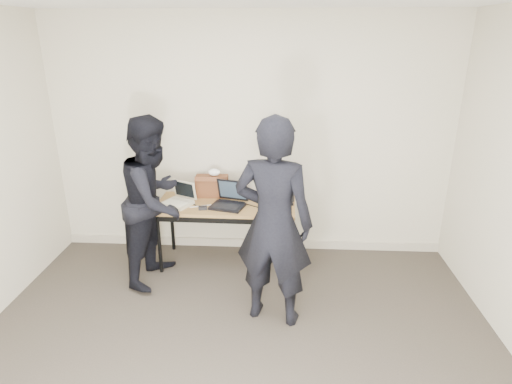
# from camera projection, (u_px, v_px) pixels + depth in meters

# --- Properties ---
(room) EXTENTS (4.60, 4.60, 2.80)m
(room) POSITION_uv_depth(u_px,v_px,m) (226.00, 221.00, 2.68)
(room) COLOR #3B342D
(room) RESTS_ON ground
(desk) EXTENTS (1.51, 0.68, 0.72)m
(desk) POSITION_uv_depth(u_px,v_px,m) (226.00, 209.00, 4.65)
(desk) COLOR olive
(desk) RESTS_ON ground
(laptop_beige) EXTENTS (0.39, 0.39, 0.24)m
(laptop_beige) POSITION_uv_depth(u_px,v_px,m) (179.00, 200.00, 4.61)
(laptop_beige) COLOR beige
(laptop_beige) RESTS_ON desk
(laptop_center) EXTENTS (0.42, 0.41, 0.26)m
(laptop_center) POSITION_uv_depth(u_px,v_px,m) (229.00, 200.00, 4.57)
(laptop_center) COLOR black
(laptop_center) RESTS_ON desk
(laptop_right) EXTENTS (0.39, 0.38, 0.25)m
(laptop_right) POSITION_uv_depth(u_px,v_px,m) (275.00, 196.00, 4.71)
(laptop_right) COLOR black
(laptop_right) RESTS_ON desk
(leather_satchel) EXTENTS (0.37, 0.19, 0.25)m
(leather_satchel) POSITION_uv_depth(u_px,v_px,m) (212.00, 186.00, 4.81)
(leather_satchel) COLOR #5B2F18
(leather_satchel) RESTS_ON desk
(tissue) EXTENTS (0.14, 0.11, 0.08)m
(tissue) POSITION_uv_depth(u_px,v_px,m) (214.00, 172.00, 4.76)
(tissue) COLOR white
(tissue) RESTS_ON leather_satchel
(equipment_box) EXTENTS (0.23, 0.20, 0.13)m
(equipment_box) POSITION_uv_depth(u_px,v_px,m) (284.00, 193.00, 4.76)
(equipment_box) COLOR black
(equipment_box) RESTS_ON desk
(power_brick) EXTENTS (0.10, 0.07, 0.03)m
(power_brick) POSITION_uv_depth(u_px,v_px,m) (203.00, 208.00, 4.48)
(power_brick) COLOR black
(power_brick) RESTS_ON desk
(cables) EXTENTS (1.15, 0.41, 0.01)m
(cables) POSITION_uv_depth(u_px,v_px,m) (230.00, 204.00, 4.62)
(cables) COLOR silver
(cables) RESTS_ON desk
(person_typist) EXTENTS (0.77, 0.60, 1.87)m
(person_typist) POSITION_uv_depth(u_px,v_px,m) (273.00, 224.00, 3.63)
(person_typist) COLOR black
(person_typist) RESTS_ON ground
(person_observer) EXTENTS (0.82, 0.96, 1.74)m
(person_observer) POSITION_uv_depth(u_px,v_px,m) (155.00, 201.00, 4.32)
(person_observer) COLOR black
(person_observer) RESTS_ON ground
(baseboard) EXTENTS (4.50, 0.03, 0.10)m
(baseboard) POSITION_uv_depth(u_px,v_px,m) (251.00, 243.00, 5.23)
(baseboard) COLOR #B5AB96
(baseboard) RESTS_ON ground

